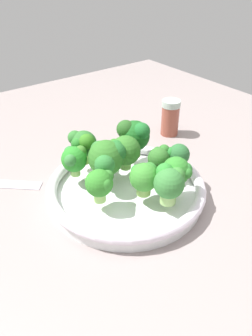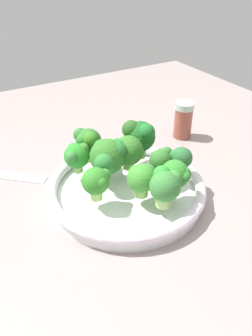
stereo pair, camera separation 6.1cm
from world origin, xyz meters
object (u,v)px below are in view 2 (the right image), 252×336
broccoli_floret_5 (126,150)px  pepper_shaker (183,120)px  broccoli_floret_6 (139,136)px  broccoli_floret_7 (180,159)px  broccoli_floret_2 (77,155)px  broccoli_floret_8 (161,160)px  broccoli_floret_10 (88,141)px  broccoli_floret_0 (108,157)px  broccoli_floret_9 (142,178)px  broccoli_floret_1 (165,185)px  bowl (126,189)px  broccoli_floret_4 (175,176)px  broccoli_floret_3 (97,182)px

broccoli_floret_5 → pepper_shaker: 24.46cm
broccoli_floret_6 → broccoli_floret_7: bearing=107.1°
broccoli_floret_2 → broccoli_floret_8: broccoli_floret_2 is taller
broccoli_floret_7 → broccoli_floret_10: size_ratio=0.84×
pepper_shaker → broccoli_floret_0: bearing=22.1°
broccoli_floret_9 → broccoli_floret_1: bearing=113.6°
broccoli_floret_0 → broccoli_floret_10: 6.89cm
broccoli_floret_7 → broccoli_floret_10: bearing=-47.0°
broccoli_floret_7 → bowl: bearing=-18.4°
pepper_shaker → broccoli_floret_5: bearing=24.7°
broccoli_floret_8 → broccoli_floret_9: 6.89cm
bowl → broccoli_floret_2: (6.33, -7.66, 5.33)cm
pepper_shaker → broccoli_floret_2: bearing=11.7°
broccoli_floret_7 → pepper_shaker: bearing=-130.4°
broccoli_floret_4 → broccoli_floret_6: 13.88cm
broccoli_floret_0 → broccoli_floret_6: broccoli_floret_6 is taller
broccoli_floret_0 → broccoli_floret_4: 13.05cm
broccoli_floret_8 → broccoli_floret_1: bearing=59.3°
broccoli_floret_3 → broccoli_floret_7: bearing=175.1°
broccoli_floret_6 → broccoli_floret_4: bearing=84.2°
broccoli_floret_1 → broccoli_floret_10: (5.07, -19.06, 0.57)cm
bowl → broccoli_floret_2: 11.27cm
broccoli_floret_3 → broccoli_floret_5: bearing=-148.0°
bowl → broccoli_floret_6: (-6.80, -6.31, 6.66)cm
broccoli_floret_0 → broccoli_floret_3: 7.22cm
broccoli_floret_9 → broccoli_floret_10: bearing=-77.7°
broccoli_floret_0 → broccoli_floret_8: bearing=149.5°
pepper_shaker → broccoli_floret_3: bearing=26.9°
bowl → broccoli_floret_8: broccoli_floret_8 is taller
broccoli_floret_1 → broccoli_floret_2: broccoli_floret_1 is taller
broccoli_floret_1 → broccoli_floret_8: (-4.33, -7.28, -0.54)cm
broccoli_floret_3 → broccoli_floret_9: 7.75cm
broccoli_floret_6 → broccoli_floret_9: (6.37, 10.95, -1.42)cm
broccoli_floret_2 → broccoli_floret_7: size_ratio=0.98×
broccoli_floret_6 → broccoli_floret_8: broccoli_floret_6 is taller
broccoli_floret_5 → pepper_shaker: size_ratio=0.76×
broccoli_floret_1 → broccoli_floret_2: (8.59, -16.52, -0.36)cm
broccoli_floret_3 → pepper_shaker: size_ratio=0.67×
bowl → broccoli_floret_4: 10.82cm
broccoli_floret_10 → broccoli_floret_9: bearing=102.3°
broccoli_floret_0 → broccoli_floret_1: size_ratio=1.18×
broccoli_floret_4 → broccoli_floret_10: (8.20, -17.66, 0.59)cm
bowl → broccoli_floret_7: size_ratio=4.97×
pepper_shaker → broccoli_floret_10: bearing=8.0°
broccoli_floret_0 → broccoli_floret_5: 4.25cm
bowl → broccoli_floret_8: (-6.60, 1.58, 5.14)cm
broccoli_floret_9 → broccoli_floret_3: bearing=-21.4°
broccoli_floret_6 → broccoli_floret_3: bearing=30.9°
broccoli_floret_3 → broccoli_floret_0: bearing=-133.6°
broccoli_floret_0 → broccoli_floret_8: 9.81cm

